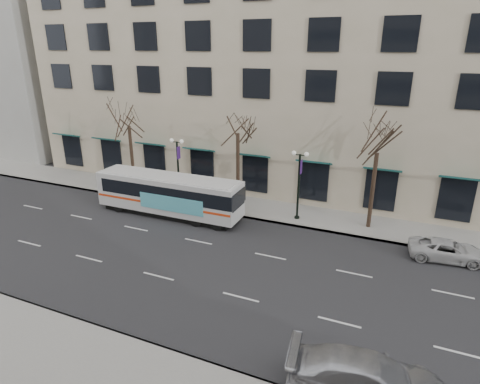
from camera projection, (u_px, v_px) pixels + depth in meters
The scene contains 12 objects.
ground at pixel (180, 257), 24.34m from camera, with size 160.00×160.00×0.00m, color black.
sidewalk_far at pixel (300, 215), 30.22m from camera, with size 80.00×4.00×0.15m, color gray.
building_hotel at pixel (269, 47), 39.06m from camera, with size 40.00×20.00×24.00m, color tan.
building_far_upblock at pixel (6, 30), 51.75m from camera, with size 28.00×20.00×28.00m, color #999993.
tree_far_left at pixel (128, 115), 33.34m from camera, with size 3.60×3.60×8.34m.
tree_far_mid at pixel (238, 120), 29.55m from camera, with size 3.60×3.60×8.55m.
tree_far_right at pixel (379, 139), 26.00m from camera, with size 3.60×3.60×8.06m.
lamp_post_left at pixel (178, 167), 32.25m from camera, with size 1.22×0.45×5.21m.
lamp_post_right at pixel (299, 182), 28.54m from camera, with size 1.22×0.45×5.21m.
city_bus at pixel (170, 194), 29.92m from camera, with size 11.39×2.59×3.08m.
silver_car at pixel (369, 380), 14.36m from camera, with size 2.38×5.85×1.70m, color #AFB0B7.
white_pickup at pixel (447, 250), 23.94m from camera, with size 2.02×4.37×1.21m, color #BDBDBD.
Camera 1 is at (11.85, -18.29, 12.12)m, focal length 30.00 mm.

